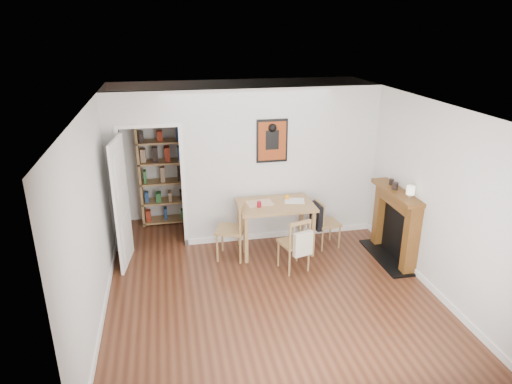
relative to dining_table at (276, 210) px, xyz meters
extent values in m
plane|color=#572F1C|center=(-0.36, -0.87, -0.73)|extent=(5.20, 5.20, 0.00)
plane|color=silver|center=(-0.36, 1.73, 0.57)|extent=(4.50, 0.00, 4.50)
plane|color=silver|center=(-0.36, -3.47, 0.57)|extent=(4.50, 0.00, 4.50)
plane|color=silver|center=(-2.61, -0.87, 0.57)|extent=(0.00, 5.20, 5.20)
plane|color=silver|center=(1.89, -0.87, 0.57)|extent=(0.00, 5.20, 5.20)
plane|color=white|center=(-0.36, -0.87, 1.87)|extent=(5.20, 5.20, 0.00)
cube|color=silver|center=(0.21, 0.53, 0.57)|extent=(3.35, 0.10, 2.60)
cube|color=silver|center=(-2.49, 0.53, 0.57)|extent=(0.25, 0.10, 2.60)
cube|color=silver|center=(-1.91, 0.53, 1.60)|extent=(0.90, 0.10, 0.55)
cube|color=white|center=(-2.39, 0.53, 0.30)|extent=(0.06, 0.14, 2.05)
cube|color=white|center=(-1.43, 0.53, 0.30)|extent=(0.06, 0.14, 2.05)
cube|color=white|center=(0.21, 0.47, -0.68)|extent=(3.35, 0.02, 0.10)
cube|color=white|center=(-2.60, -1.47, -0.68)|extent=(0.02, 4.00, 0.10)
cube|color=white|center=(1.88, -1.47, -0.68)|extent=(0.02, 4.00, 0.10)
cube|color=white|center=(-2.38, 0.06, 0.27)|extent=(0.15, 0.80, 2.00)
cube|color=black|center=(0.04, 0.46, 1.02)|extent=(0.52, 0.02, 0.72)
cube|color=maroon|center=(0.04, 0.45, 1.02)|extent=(0.46, 0.00, 0.64)
cube|color=#A9784E|center=(0.00, 0.00, 0.08)|extent=(1.22, 0.77, 0.04)
cube|color=#A9784E|center=(-0.54, -0.32, -0.34)|extent=(0.06, 0.06, 0.79)
cube|color=#A9784E|center=(0.54, -0.32, -0.34)|extent=(0.06, 0.06, 0.79)
cube|color=#A9784E|center=(-0.54, 0.32, -0.34)|extent=(0.06, 0.06, 0.79)
cube|color=#A9784E|center=(0.54, 0.32, -0.34)|extent=(0.06, 0.06, 0.79)
cube|color=black|center=(0.68, -0.05, -0.15)|extent=(0.14, 0.35, 0.43)
cube|color=beige|center=(0.19, -0.87, -0.19)|extent=(0.31, 0.17, 0.37)
cube|color=#A9784E|center=(-2.16, 1.53, 0.28)|extent=(0.04, 0.34, 2.01)
cube|color=#A9784E|center=(-1.36, 1.53, 0.28)|extent=(0.04, 0.34, 2.01)
cube|color=#A9784E|center=(-1.76, 1.53, -0.69)|extent=(0.85, 0.34, 0.03)
cube|color=#A9784E|center=(-1.76, 1.53, 0.07)|extent=(0.85, 0.34, 0.03)
cube|color=#A9784E|center=(-1.76, 1.53, 1.24)|extent=(0.85, 0.34, 0.03)
cube|color=maroon|center=(-1.76, 1.53, 0.28)|extent=(0.74, 0.28, 0.28)
cube|color=brown|center=(1.79, -1.12, -0.18)|extent=(0.20, 0.16, 1.10)
cube|color=brown|center=(1.79, -0.13, -0.18)|extent=(0.20, 0.16, 1.10)
cube|color=brown|center=(1.76, -0.62, 0.40)|extent=(0.30, 1.21, 0.06)
cube|color=brown|center=(1.79, -0.62, 0.27)|extent=(0.20, 0.85, 0.20)
cube|color=black|center=(1.85, -0.62, -0.28)|extent=(0.08, 0.81, 0.88)
cube|color=black|center=(1.73, -0.62, -0.71)|extent=(0.45, 1.25, 0.03)
cylinder|color=maroon|center=(-0.29, -0.07, 0.15)|extent=(0.07, 0.07, 0.09)
sphere|color=orange|center=(0.23, 0.15, 0.14)|extent=(0.08, 0.08, 0.08)
cube|color=beige|center=(-0.24, 0.08, 0.10)|extent=(0.43, 0.34, 0.00)
cube|color=silver|center=(0.33, 0.05, 0.11)|extent=(0.36, 0.30, 0.02)
cylinder|color=silver|center=(1.76, -0.98, 0.47)|extent=(0.06, 0.06, 0.07)
cylinder|color=white|center=(1.76, -0.98, 0.56)|extent=(0.12, 0.12, 0.12)
cylinder|color=black|center=(1.74, -0.58, 0.49)|extent=(0.09, 0.09, 0.11)
cylinder|color=black|center=(1.79, -0.36, 0.48)|extent=(0.07, 0.07, 0.09)
camera|label=1|loc=(-1.65, -6.59, 2.86)|focal=32.00mm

